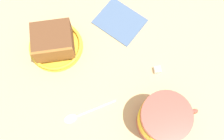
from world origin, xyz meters
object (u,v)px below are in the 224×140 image
at_px(tea_mug, 163,119).
at_px(sugar_cube, 157,70).
at_px(small_plate, 56,46).
at_px(teaspoon, 79,115).
at_px(folded_napkin, 120,21).
at_px(cake_slice, 53,41).

relative_size(tea_mug, sugar_cube, 8.54).
xyz_separation_m(small_plate, sugar_cube, (0.19, 0.17, -0.00)).
distance_m(small_plate, tea_mug, 0.31).
relative_size(teaspoon, sugar_cube, 8.79).
distance_m(small_plate, sugar_cube, 0.25).
relative_size(teaspoon, folded_napkin, 1.12).
bearing_deg(teaspoon, folded_napkin, 125.24).
bearing_deg(teaspoon, tea_mug, 51.58).
xyz_separation_m(small_plate, cake_slice, (0.00, -0.00, 0.03)).
bearing_deg(teaspoon, small_plate, 167.38).
relative_size(cake_slice, folded_napkin, 1.02).
relative_size(cake_slice, sugar_cube, 8.00).
bearing_deg(tea_mug, small_plate, -160.55).
bearing_deg(tea_mug, cake_slice, -160.19).
bearing_deg(cake_slice, folded_napkin, 81.78).
xyz_separation_m(small_plate, folded_napkin, (0.03, 0.17, -0.00)).
height_order(small_plate, folded_napkin, small_plate).
distance_m(tea_mug, sugar_cube, 0.13).
height_order(small_plate, sugar_cube, same).
height_order(cake_slice, tea_mug, tea_mug).
bearing_deg(folded_napkin, small_plate, -99.09).
xyz_separation_m(cake_slice, teaspoon, (0.17, -0.04, -0.03)).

